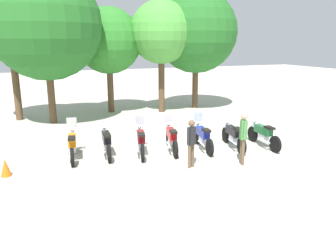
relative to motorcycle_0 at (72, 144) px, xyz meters
name	(u,v)px	position (x,y,z in m)	size (l,w,h in m)	color
ground_plane	(173,152)	(3.59, -0.70, -0.52)	(80.00, 80.00, 0.00)	#BCB7A8
motorcycle_0	(72,144)	(0.00, 0.00, 0.00)	(0.68, 2.18, 1.37)	black
motorcycle_1	(106,142)	(1.19, -0.10, -0.01)	(0.64, 2.19, 0.99)	black
motorcycle_2	(141,141)	(2.40, -0.46, 0.00)	(0.80, 2.15, 1.37)	black
motorcycle_3	(171,138)	(3.59, -0.53, 0.00)	(0.77, 2.16, 1.37)	black
motorcycle_4	(203,136)	(4.79, -0.81, 0.00)	(0.71, 2.18, 1.37)	black
motorcycle_5	(233,135)	(5.98, -1.09, -0.01)	(0.71, 2.18, 0.99)	black
motorcycle_6	(263,134)	(7.17, -1.40, -0.01)	(0.62, 2.19, 0.99)	black
person_0	(191,140)	(3.51, -2.40, 0.42)	(0.39, 0.29, 1.62)	brown
person_1	(243,134)	(5.25, -2.78, 0.55)	(0.30, 0.41, 1.80)	brown
tree_0	(10,28)	(-1.90, 7.44, 4.21)	(3.57, 3.57, 6.54)	brown
tree_1	(45,24)	(-0.27, 6.04, 4.36)	(5.43, 5.43, 7.60)	brown
tree_2	(109,41)	(3.14, 7.67, 3.60)	(3.76, 3.76, 6.02)	brown
tree_3	(161,33)	(5.95, 6.59, 4.07)	(3.58, 3.58, 6.40)	brown
tree_4	(196,32)	(8.35, 6.95, 4.13)	(4.95, 4.95, 7.13)	brown
traffic_cone	(6,168)	(-2.13, -0.91, -0.24)	(0.32, 0.32, 0.55)	orange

